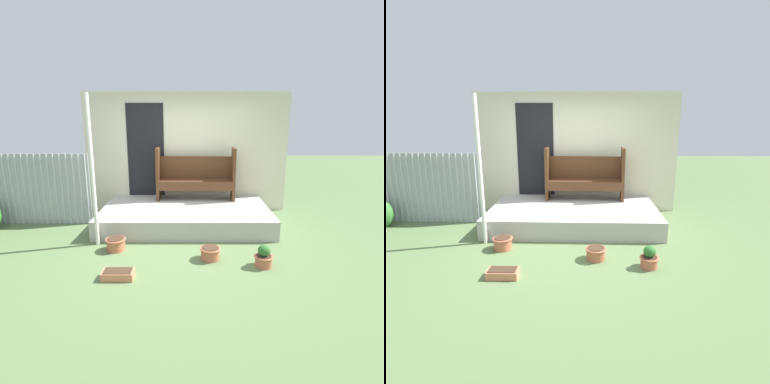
{
  "view_description": "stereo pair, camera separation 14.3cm",
  "coord_description": "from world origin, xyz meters",
  "views": [
    {
      "loc": [
        0.19,
        -4.74,
        2.07
      ],
      "look_at": [
        0.16,
        0.32,
        0.81
      ],
      "focal_mm": 28.0,
      "sensor_mm": 36.0,
      "label": 1
    },
    {
      "loc": [
        0.33,
        -4.73,
        2.07
      ],
      "look_at": [
        0.16,
        0.32,
        0.81
      ],
      "focal_mm": 28.0,
      "sensor_mm": 36.0,
      "label": 2
    }
  ],
  "objects": [
    {
      "name": "flower_pot_right",
      "position": [
        1.21,
        -0.84,
        0.14
      ],
      "size": [
        0.27,
        0.27,
        0.33
      ],
      "color": "#B76647",
      "rests_on": "ground_plane"
    },
    {
      "name": "house_wall",
      "position": [
        0.02,
        1.88,
        1.3
      ],
      "size": [
        4.43,
        0.08,
        2.6
      ],
      "color": "beige",
      "rests_on": "ground_plane"
    },
    {
      "name": "fence_corrugated",
      "position": [
        -3.37,
        0.94,
        0.7
      ],
      "size": [
        3.14,
        0.05,
        1.4
      ],
      "color": "#9EA3A8",
      "rests_on": "ground_plane"
    },
    {
      "name": "porch_slab",
      "position": [
        0.06,
        0.92,
        0.18
      ],
      "size": [
        3.23,
        1.85,
        0.36
      ],
      "color": "#B2AFA8",
      "rests_on": "ground_plane"
    },
    {
      "name": "planter_box_rect",
      "position": [
        -0.79,
        -1.17,
        0.06
      ],
      "size": [
        0.41,
        0.21,
        0.11
      ],
      "color": "tan",
      "rests_on": "ground_plane"
    },
    {
      "name": "ground_plane",
      "position": [
        0.0,
        0.0,
        0.0
      ],
      "size": [
        24.0,
        24.0,
        0.0
      ],
      "primitive_type": "plane",
      "color": "#5B7547"
    },
    {
      "name": "flower_pot_left",
      "position": [
        -1.03,
        -0.29,
        0.11
      ],
      "size": [
        0.33,
        0.33,
        0.2
      ],
      "color": "#B76647",
      "rests_on": "ground_plane"
    },
    {
      "name": "flower_pot_middle",
      "position": [
        0.46,
        -0.61,
        0.11
      ],
      "size": [
        0.32,
        0.32,
        0.19
      ],
      "color": "#B76647",
      "rests_on": "ground_plane"
    },
    {
      "name": "bench",
      "position": [
        0.27,
        1.51,
        0.89
      ],
      "size": [
        1.65,
        0.44,
        1.1
      ],
      "rotation": [
        0.0,
        0.0,
        -0.02
      ],
      "color": "#4C2D19",
      "rests_on": "porch_slab"
    },
    {
      "name": "support_post",
      "position": [
        -1.4,
        -0.06,
        1.22
      ],
      "size": [
        0.06,
        0.06,
        2.43
      ],
      "color": "white",
      "rests_on": "ground_plane"
    }
  ]
}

